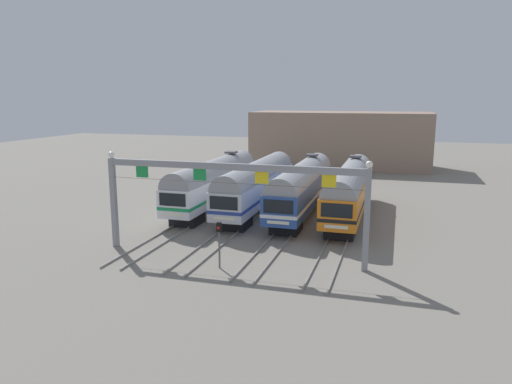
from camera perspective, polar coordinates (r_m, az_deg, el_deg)
ground_plane at (r=45.68m, az=2.70°, el=-2.43°), size 160.00×160.00×0.00m
track_bed at (r=61.96m, az=6.50°, el=1.22°), size 14.53×70.00×0.15m
commuter_train_white at (r=47.08m, az=-4.99°, el=1.29°), size 2.88×18.06×5.05m
commuter_train_silver at (r=45.67m, az=0.09°, el=1.03°), size 2.88×18.06×4.77m
commuter_train_blue at (r=44.66m, az=5.44°, el=0.74°), size 2.88×18.06×5.05m
commuter_train_orange at (r=44.05m, az=10.99°, el=0.44°), size 2.88×18.06×5.05m
catenary_gantry at (r=31.95m, az=-3.06°, el=1.03°), size 18.27×0.44×6.97m
yard_signal_mast at (r=30.65m, az=-4.37°, el=-5.21°), size 0.28×0.35×3.05m
maintenance_building at (r=76.36m, az=9.95°, el=6.13°), size 26.87×10.00×8.40m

